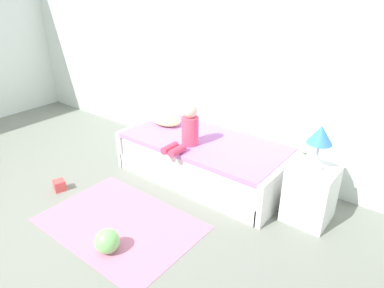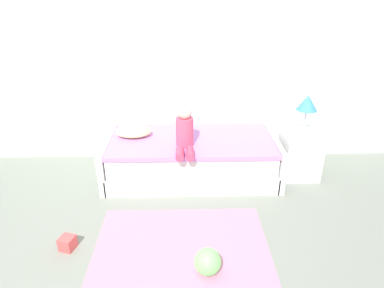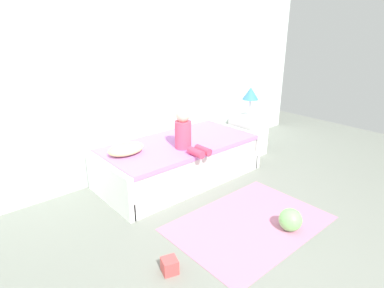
{
  "view_description": "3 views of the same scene",
  "coord_description": "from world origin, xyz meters",
  "px_view_note": "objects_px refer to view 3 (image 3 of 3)",
  "views": [
    {
      "loc": [
        2.8,
        -1.09,
        2.27
      ],
      "look_at": [
        0.58,
        1.75,
        0.55
      ],
      "focal_mm": 32.34,
      "sensor_mm": 36.0,
      "label": 1
    },
    {
      "loc": [
        0.5,
        -1.74,
        2.19
      ],
      "look_at": [
        0.58,
        1.75,
        0.55
      ],
      "focal_mm": 31.57,
      "sensor_mm": 36.0,
      "label": 2
    },
    {
      "loc": [
        -1.84,
        -1.05,
        1.94
      ],
      "look_at": [
        0.58,
        1.75,
        0.55
      ],
      "focal_mm": 30.22,
      "sensor_mm": 36.0,
      "label": 3
    }
  ],
  "objects_px": {
    "child_figure": "(186,133)",
    "pillow": "(126,149)",
    "table_lamp": "(251,95)",
    "nightstand": "(248,135)",
    "toy_ball": "(290,220)",
    "bed": "(180,161)",
    "toy_block": "(170,266)"
  },
  "relations": [
    {
      "from": "child_figure",
      "to": "pillow",
      "type": "relative_size",
      "value": 1.16
    },
    {
      "from": "pillow",
      "to": "table_lamp",
      "type": "bearing_deg",
      "value": -3.45
    },
    {
      "from": "nightstand",
      "to": "child_figure",
      "type": "xyz_separation_m",
      "value": [
        -1.43,
        -0.2,
        0.4
      ]
    },
    {
      "from": "toy_ball",
      "to": "pillow",
      "type": "bearing_deg",
      "value": 115.22
    },
    {
      "from": "bed",
      "to": "toy_ball",
      "type": "xyz_separation_m",
      "value": [
        0.1,
        -1.63,
        -0.13
      ]
    },
    {
      "from": "nightstand",
      "to": "pillow",
      "type": "distance_m",
      "value": 2.09
    },
    {
      "from": "toy_ball",
      "to": "table_lamp",
      "type": "bearing_deg",
      "value": 52.0
    },
    {
      "from": "pillow",
      "to": "nightstand",
      "type": "bearing_deg",
      "value": -3.45
    },
    {
      "from": "pillow",
      "to": "toy_ball",
      "type": "height_order",
      "value": "pillow"
    },
    {
      "from": "table_lamp",
      "to": "pillow",
      "type": "xyz_separation_m",
      "value": [
        -2.07,
        0.12,
        -0.37
      ]
    },
    {
      "from": "nightstand",
      "to": "toy_block",
      "type": "xyz_separation_m",
      "value": [
        -2.51,
        -1.29,
        -0.24
      ]
    },
    {
      "from": "bed",
      "to": "child_figure",
      "type": "bearing_deg",
      "value": -109.95
    },
    {
      "from": "table_lamp",
      "to": "child_figure",
      "type": "bearing_deg",
      "value": -171.91
    },
    {
      "from": "toy_ball",
      "to": "toy_block",
      "type": "relative_size",
      "value": 1.81
    },
    {
      "from": "child_figure",
      "to": "toy_ball",
      "type": "height_order",
      "value": "child_figure"
    },
    {
      "from": "bed",
      "to": "toy_block",
      "type": "bearing_deg",
      "value": -131.56
    },
    {
      "from": "bed",
      "to": "toy_block",
      "type": "distance_m",
      "value": 1.76
    },
    {
      "from": "bed",
      "to": "pillow",
      "type": "distance_m",
      "value": 0.79
    },
    {
      "from": "child_figure",
      "to": "pillow",
      "type": "distance_m",
      "value": 0.73
    },
    {
      "from": "table_lamp",
      "to": "child_figure",
      "type": "xyz_separation_m",
      "value": [
        -1.43,
        -0.2,
        -0.23
      ]
    },
    {
      "from": "nightstand",
      "to": "pillow",
      "type": "bearing_deg",
      "value": 176.55
    },
    {
      "from": "bed",
      "to": "nightstand",
      "type": "distance_m",
      "value": 1.35
    },
    {
      "from": "toy_block",
      "to": "pillow",
      "type": "bearing_deg",
      "value": 72.42
    },
    {
      "from": "nightstand",
      "to": "toy_ball",
      "type": "relative_size",
      "value": 2.63
    },
    {
      "from": "bed",
      "to": "table_lamp",
      "type": "distance_m",
      "value": 1.52
    },
    {
      "from": "child_figure",
      "to": "toy_block",
      "type": "xyz_separation_m",
      "value": [
        -1.08,
        -1.08,
        -0.64
      ]
    },
    {
      "from": "bed",
      "to": "pillow",
      "type": "bearing_deg",
      "value": 172.06
    },
    {
      "from": "bed",
      "to": "toy_ball",
      "type": "relative_size",
      "value": 9.26
    },
    {
      "from": "table_lamp",
      "to": "pillow",
      "type": "height_order",
      "value": "table_lamp"
    },
    {
      "from": "bed",
      "to": "child_figure",
      "type": "relative_size",
      "value": 4.14
    },
    {
      "from": "bed",
      "to": "pillow",
      "type": "relative_size",
      "value": 4.8
    },
    {
      "from": "bed",
      "to": "toy_ball",
      "type": "bearing_deg",
      "value": -86.58
    }
  ]
}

